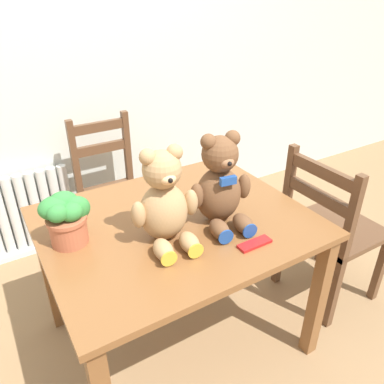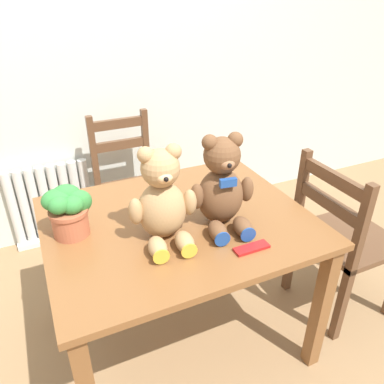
{
  "view_description": "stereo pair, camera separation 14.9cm",
  "coord_description": "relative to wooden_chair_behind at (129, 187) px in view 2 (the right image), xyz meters",
  "views": [
    {
      "loc": [
        -0.65,
        -0.74,
        1.61
      ],
      "look_at": [
        0.03,
        0.38,
        0.89
      ],
      "focal_mm": 35.0,
      "sensor_mm": 36.0,
      "label": 1
    },
    {
      "loc": [
        -0.52,
        -0.81,
        1.61
      ],
      "look_at": [
        0.03,
        0.38,
        0.89
      ],
      "focal_mm": 35.0,
      "sensor_mm": 36.0,
      "label": 2
    }
  ],
  "objects": [
    {
      "name": "teddy_bear_right",
      "position": [
        0.14,
        -0.98,
        0.45
      ],
      "size": [
        0.28,
        0.29,
        0.4
      ],
      "rotation": [
        0.0,
        0.0,
        2.99
      ],
      "color": "brown",
      "rests_on": "dining_table"
    },
    {
      "name": "wooden_chair_behind",
      "position": [
        0.0,
        0.0,
        0.0
      ],
      "size": [
        0.39,
        0.41,
        0.91
      ],
      "rotation": [
        0.0,
        0.0,
        3.14
      ],
      "color": "brown",
      "rests_on": "ground_plane"
    },
    {
      "name": "wall_back",
      "position": [
        -0.01,
        0.33,
        0.86
      ],
      "size": [
        8.0,
        0.04,
        2.6
      ],
      "primitive_type": "cube",
      "color": "silver",
      "rests_on": "ground_plane"
    },
    {
      "name": "dining_table",
      "position": [
        -0.01,
        -0.89,
        0.18
      ],
      "size": [
        1.13,
        0.92,
        0.72
      ],
      "color": "brown",
      "rests_on": "ground_plane"
    },
    {
      "name": "potted_plant",
      "position": [
        -0.45,
        -0.8,
        0.4
      ],
      "size": [
        0.19,
        0.15,
        0.21
      ],
      "color": "#B25B3D",
      "rests_on": "dining_table"
    },
    {
      "name": "chocolate_bar",
      "position": [
        0.16,
        -1.2,
        0.29
      ],
      "size": [
        0.14,
        0.05,
        0.01
      ],
      "primitive_type": "cube",
      "rotation": [
        0.0,
        0.0,
        -0.0
      ],
      "color": "red",
      "rests_on": "dining_table"
    },
    {
      "name": "teddy_bear_left",
      "position": [
        -0.12,
        -0.98,
        0.45
      ],
      "size": [
        0.28,
        0.28,
        0.39
      ],
      "rotation": [
        0.0,
        0.0,
        3.03
      ],
      "color": "tan",
      "rests_on": "dining_table"
    },
    {
      "name": "wooden_chair_side",
      "position": [
        0.85,
        -1.04,
        0.02
      ],
      "size": [
        0.43,
        0.44,
        0.9
      ],
      "rotation": [
        0.0,
        0.0,
        -1.57
      ],
      "color": "brown",
      "rests_on": "ground_plane"
    },
    {
      "name": "radiator",
      "position": [
        -0.48,
        0.26,
        -0.18
      ],
      "size": [
        0.55,
        0.1,
        0.58
      ],
      "color": "silver",
      "rests_on": "ground_plane"
    }
  ]
}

